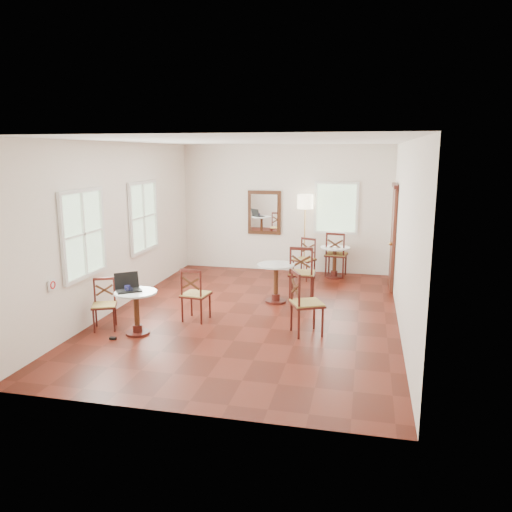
{
  "coord_description": "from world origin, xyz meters",
  "views": [
    {
      "loc": [
        1.9,
        -8.23,
        2.82
      ],
      "look_at": [
        0.0,
        0.3,
        1.0
      ],
      "focal_mm": 35.05,
      "sensor_mm": 36.0,
      "label": 1
    }
  ],
  "objects_px": {
    "water_glass": "(127,289)",
    "cafe_table_mid": "(276,279)",
    "laptop": "(128,286)",
    "floor_lamp": "(305,207)",
    "chair_back_b": "(305,259)",
    "cafe_table_back": "(335,259)",
    "power_adapter": "(113,338)",
    "chair_mid_a": "(302,273)",
    "cafe_table_near": "(136,308)",
    "chair_near_a": "(195,294)",
    "chair_back_a": "(336,254)",
    "mouse": "(136,291)",
    "navy_mug": "(128,289)",
    "chair_mid_b": "(305,303)",
    "chair_near_b": "(104,304)"
  },
  "relations": [
    {
      "from": "cafe_table_near",
      "to": "chair_back_a",
      "type": "bearing_deg",
      "value": 57.83
    },
    {
      "from": "cafe_table_back",
      "to": "power_adapter",
      "type": "distance_m",
      "value": 5.58
    },
    {
      "from": "cafe_table_near",
      "to": "chair_back_b",
      "type": "relative_size",
      "value": 0.75
    },
    {
      "from": "chair_mid_a",
      "to": "chair_back_a",
      "type": "xyz_separation_m",
      "value": [
        0.52,
        2.05,
        -0.01
      ]
    },
    {
      "from": "cafe_table_near",
      "to": "chair_back_b",
      "type": "height_order",
      "value": "chair_back_b"
    },
    {
      "from": "chair_near_a",
      "to": "chair_near_b",
      "type": "height_order",
      "value": "chair_near_a"
    },
    {
      "from": "cafe_table_mid",
      "to": "chair_back_b",
      "type": "height_order",
      "value": "chair_back_b"
    },
    {
      "from": "chair_back_a",
      "to": "floor_lamp",
      "type": "distance_m",
      "value": 1.3
    },
    {
      "from": "chair_near_b",
      "to": "chair_back_b",
      "type": "relative_size",
      "value": 0.89
    },
    {
      "from": "mouse",
      "to": "floor_lamp",
      "type": "bearing_deg",
      "value": 81.11
    },
    {
      "from": "chair_back_a",
      "to": "power_adapter",
      "type": "relative_size",
      "value": 10.75
    },
    {
      "from": "chair_near_a",
      "to": "power_adapter",
      "type": "bearing_deg",
      "value": 56.38
    },
    {
      "from": "cafe_table_near",
      "to": "mouse",
      "type": "height_order",
      "value": "mouse"
    },
    {
      "from": "chair_back_b",
      "to": "laptop",
      "type": "xyz_separation_m",
      "value": [
        -2.29,
        -4.03,
        0.3
      ]
    },
    {
      "from": "chair_mid_b",
      "to": "water_glass",
      "type": "xyz_separation_m",
      "value": [
        -2.7,
        -0.65,
        0.24
      ]
    },
    {
      "from": "power_adapter",
      "to": "cafe_table_back",
      "type": "bearing_deg",
      "value": 56.71
    },
    {
      "from": "floor_lamp",
      "to": "power_adapter",
      "type": "xyz_separation_m",
      "value": [
        -2.34,
        -4.79,
        -1.57
      ]
    },
    {
      "from": "chair_back_a",
      "to": "navy_mug",
      "type": "height_order",
      "value": "chair_back_a"
    },
    {
      "from": "chair_near_b",
      "to": "chair_mid_b",
      "type": "distance_m",
      "value": 3.24
    },
    {
      "from": "chair_back_b",
      "to": "power_adapter",
      "type": "distance_m",
      "value": 5.02
    },
    {
      "from": "laptop",
      "to": "floor_lamp",
      "type": "bearing_deg",
      "value": 25.63
    },
    {
      "from": "cafe_table_mid",
      "to": "power_adapter",
      "type": "xyz_separation_m",
      "value": [
        -2.09,
        -2.48,
        -0.44
      ]
    },
    {
      "from": "chair_mid_b",
      "to": "chair_back_a",
      "type": "distance_m",
      "value": 3.9
    },
    {
      "from": "chair_back_b",
      "to": "power_adapter",
      "type": "height_order",
      "value": "chair_back_b"
    },
    {
      "from": "floor_lamp",
      "to": "water_glass",
      "type": "distance_m",
      "value": 5.12
    },
    {
      "from": "power_adapter",
      "to": "water_glass",
      "type": "bearing_deg",
      "value": 57.91
    },
    {
      "from": "cafe_table_mid",
      "to": "cafe_table_near",
      "type": "bearing_deg",
      "value": -130.09
    },
    {
      "from": "chair_mid_a",
      "to": "water_glass",
      "type": "xyz_separation_m",
      "value": [
        -2.4,
        -2.49,
        0.21
      ]
    },
    {
      "from": "chair_mid_a",
      "to": "chair_back_a",
      "type": "bearing_deg",
      "value": -106.02
    },
    {
      "from": "cafe_table_near",
      "to": "water_glass",
      "type": "xyz_separation_m",
      "value": [
        -0.11,
        -0.07,
        0.31
      ]
    },
    {
      "from": "chair_mid_a",
      "to": "water_glass",
      "type": "distance_m",
      "value": 3.46
    },
    {
      "from": "chair_near_a",
      "to": "cafe_table_back",
      "type": "bearing_deg",
      "value": -114.45
    },
    {
      "from": "chair_back_b",
      "to": "cafe_table_mid",
      "type": "bearing_deg",
      "value": -75.6
    },
    {
      "from": "chair_near_b",
      "to": "power_adapter",
      "type": "height_order",
      "value": "chair_near_b"
    },
    {
      "from": "cafe_table_near",
      "to": "power_adapter",
      "type": "bearing_deg",
      "value": -130.42
    },
    {
      "from": "laptop",
      "to": "water_glass",
      "type": "xyz_separation_m",
      "value": [
        0.04,
        -0.11,
        -0.02
      ]
    },
    {
      "from": "cafe_table_mid",
      "to": "power_adapter",
      "type": "height_order",
      "value": "cafe_table_mid"
    },
    {
      "from": "cafe_table_back",
      "to": "laptop",
      "type": "relative_size",
      "value": 1.47
    },
    {
      "from": "cafe_table_back",
      "to": "chair_mid_b",
      "type": "relative_size",
      "value": 0.7
    },
    {
      "from": "chair_back_b",
      "to": "navy_mug",
      "type": "bearing_deg",
      "value": -94.89
    },
    {
      "from": "chair_near_a",
      "to": "mouse",
      "type": "relative_size",
      "value": 9.74
    },
    {
      "from": "mouse",
      "to": "power_adapter",
      "type": "bearing_deg",
      "value": -116.6
    },
    {
      "from": "chair_mid_a",
      "to": "power_adapter",
      "type": "distance_m",
      "value": 3.77
    },
    {
      "from": "cafe_table_near",
      "to": "water_glass",
      "type": "height_order",
      "value": "water_glass"
    },
    {
      "from": "water_glass",
      "to": "cafe_table_mid",
      "type": "bearing_deg",
      "value": 49.1
    },
    {
      "from": "floor_lamp",
      "to": "chair_back_b",
      "type": "bearing_deg",
      "value": -81.38
    },
    {
      "from": "mouse",
      "to": "navy_mug",
      "type": "height_order",
      "value": "navy_mug"
    },
    {
      "from": "floor_lamp",
      "to": "laptop",
      "type": "bearing_deg",
      "value": -116.69
    },
    {
      "from": "chair_mid_a",
      "to": "mouse",
      "type": "height_order",
      "value": "chair_mid_a"
    },
    {
      "from": "chair_near_a",
      "to": "laptop",
      "type": "height_order",
      "value": "laptop"
    }
  ]
}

